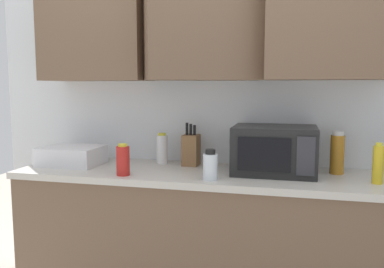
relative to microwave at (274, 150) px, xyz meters
name	(u,v)px	position (x,y,z in m)	size (l,w,h in m)	color
wall_back_with_cabinets	(207,61)	(-0.45, 0.18, 0.53)	(3.10, 0.60, 2.60)	white
counter_run	(199,242)	(-0.45, -0.05, -0.59)	(2.23, 0.63, 0.90)	brown
microwave	(274,150)	(0.00, 0.00, 0.00)	(0.48, 0.37, 0.28)	black
dish_rack	(72,156)	(-1.30, -0.05, -0.08)	(0.38, 0.30, 0.12)	silver
knife_block	(191,149)	(-0.54, 0.12, -0.04)	(0.10, 0.12, 0.28)	brown
bottle_white_jar	(162,149)	(-0.74, 0.13, -0.04)	(0.07, 0.07, 0.20)	white
bottle_yellow_mustard	(378,164)	(0.54, -0.13, -0.04)	(0.06, 0.06, 0.22)	gold
bottle_amber_vinegar	(337,153)	(0.36, 0.07, -0.02)	(0.08, 0.08, 0.25)	#AD701E
bottle_clear_tall	(210,166)	(-0.33, -0.26, -0.06)	(0.08, 0.08, 0.17)	silver
bottle_red_sauce	(123,160)	(-0.85, -0.27, -0.05)	(0.08, 0.08, 0.18)	red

